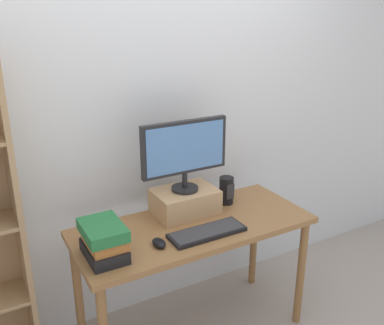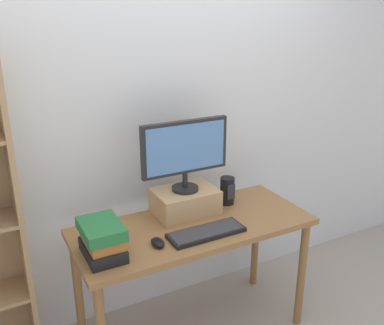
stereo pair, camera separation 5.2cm
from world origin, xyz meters
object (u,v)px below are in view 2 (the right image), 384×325
at_px(keyboard, 206,232).
at_px(desk_speaker, 227,191).
at_px(desk, 193,238).
at_px(riser_box, 185,202).
at_px(book_stack, 102,239).
at_px(computer_mouse, 158,243).
at_px(computer_monitor, 185,151).

xyz_separation_m(keyboard, desk_speaker, (0.32, 0.29, 0.08)).
relative_size(desk, desk_speaker, 7.87).
relative_size(riser_box, desk_speaker, 2.11).
bearing_deg(book_stack, desk_speaker, 14.33).
relative_size(keyboard, desk_speaker, 2.46).
bearing_deg(keyboard, book_stack, 173.81).
xyz_separation_m(desk, book_stack, (-0.56, -0.08, 0.19)).
xyz_separation_m(riser_box, keyboard, (-0.02, -0.29, -0.06)).
bearing_deg(book_stack, computer_mouse, -8.80).
xyz_separation_m(desk, computer_mouse, (-0.28, -0.12, 0.11)).
xyz_separation_m(keyboard, book_stack, (-0.56, 0.06, 0.08)).
bearing_deg(computer_mouse, keyboard, -3.59).
bearing_deg(computer_mouse, riser_box, 41.95).
height_order(riser_box, desk_speaker, desk_speaker).
xyz_separation_m(riser_box, desk_speaker, (0.30, -0.00, 0.01)).
height_order(desk, desk_speaker, desk_speaker).
bearing_deg(computer_monitor, desk_speaker, -0.28).
height_order(desk, book_stack, book_stack).
distance_m(riser_box, book_stack, 0.62).
distance_m(desk, computer_monitor, 0.52).
distance_m(riser_box, desk_speaker, 0.30).
xyz_separation_m(keyboard, computer_mouse, (-0.28, 0.02, 0.01)).
bearing_deg(computer_monitor, computer_mouse, -138.21).
distance_m(computer_monitor, desk_speaker, 0.43).
xyz_separation_m(desk, keyboard, (0.01, -0.14, 0.11)).
relative_size(riser_box, computer_mouse, 3.57).
relative_size(riser_box, keyboard, 0.86).
height_order(keyboard, computer_mouse, computer_mouse).
height_order(keyboard, book_stack, book_stack).
bearing_deg(computer_monitor, riser_box, 90.00).
relative_size(riser_box, book_stack, 1.37).
bearing_deg(book_stack, keyboard, -6.19).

